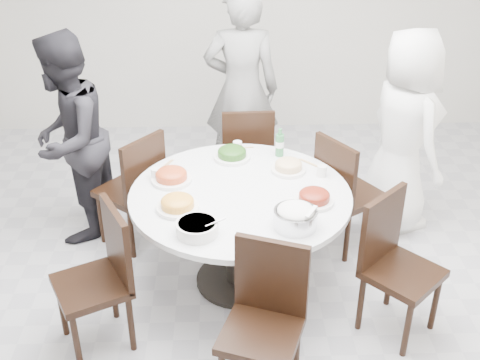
{
  "coord_description": "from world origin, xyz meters",
  "views": [
    {
      "loc": [
        -0.33,
        -3.21,
        2.82
      ],
      "look_at": [
        -0.21,
        0.31,
        0.82
      ],
      "focal_mm": 45.0,
      "sensor_mm": 36.0,
      "label": 1
    }
  ],
  "objects_px": {
    "chair_nw": "(129,188)",
    "beverage_bottle": "(280,142)",
    "chair_n": "(246,155)",
    "diner_left": "(68,140)",
    "soup_bowl": "(197,228)",
    "diner_right": "(404,132)",
    "rice_bowl": "(295,219)",
    "chair_sw": "(91,283)",
    "chair_ne": "(351,192)",
    "dining_table": "(240,238)",
    "chair_s": "(261,331)",
    "chair_se": "(403,271)",
    "diner_middle": "(242,90)"
  },
  "relations": [
    {
      "from": "chair_nw",
      "to": "beverage_bottle",
      "type": "xyz_separation_m",
      "value": [
        1.15,
        -0.02,
        0.38
      ]
    },
    {
      "from": "chair_n",
      "to": "diner_left",
      "type": "relative_size",
      "value": 0.57
    },
    {
      "from": "soup_bowl",
      "to": "diner_left",
      "type": "bearing_deg",
      "value": 130.67
    },
    {
      "from": "chair_nw",
      "to": "diner_left",
      "type": "xyz_separation_m",
      "value": [
        -0.45,
        0.15,
        0.35
      ]
    },
    {
      "from": "diner_right",
      "to": "rice_bowl",
      "type": "xyz_separation_m",
      "value": [
        -0.99,
        -1.18,
        -0.02
      ]
    },
    {
      "from": "chair_nw",
      "to": "chair_sw",
      "type": "bearing_deg",
      "value": 34.66
    },
    {
      "from": "rice_bowl",
      "to": "chair_ne",
      "type": "bearing_deg",
      "value": 58.08
    },
    {
      "from": "chair_nw",
      "to": "chair_ne",
      "type": "bearing_deg",
      "value": 125.43
    },
    {
      "from": "dining_table",
      "to": "chair_n",
      "type": "bearing_deg",
      "value": 85.32
    },
    {
      "from": "chair_nw",
      "to": "chair_s",
      "type": "distance_m",
      "value": 1.83
    },
    {
      "from": "chair_se",
      "to": "diner_right",
      "type": "xyz_separation_m",
      "value": [
        0.31,
        1.28,
        0.35
      ]
    },
    {
      "from": "beverage_bottle",
      "to": "diner_left",
      "type": "bearing_deg",
      "value": 174.07
    },
    {
      "from": "diner_right",
      "to": "chair_s",
      "type": "bearing_deg",
      "value": 126.66
    },
    {
      "from": "chair_nw",
      "to": "soup_bowl",
      "type": "height_order",
      "value": "chair_nw"
    },
    {
      "from": "chair_s",
      "to": "soup_bowl",
      "type": "height_order",
      "value": "chair_s"
    },
    {
      "from": "chair_ne",
      "to": "beverage_bottle",
      "type": "xyz_separation_m",
      "value": [
        -0.55,
        0.09,
        0.38
      ]
    },
    {
      "from": "chair_n",
      "to": "beverage_bottle",
      "type": "distance_m",
      "value": 0.71
    },
    {
      "from": "chair_n",
      "to": "chair_sw",
      "type": "distance_m",
      "value": 1.96
    },
    {
      "from": "chair_s",
      "to": "chair_se",
      "type": "xyz_separation_m",
      "value": [
        0.92,
        0.5,
        0.0
      ]
    },
    {
      "from": "chair_n",
      "to": "diner_right",
      "type": "height_order",
      "value": "diner_right"
    },
    {
      "from": "dining_table",
      "to": "chair_nw",
      "type": "relative_size",
      "value": 1.58
    },
    {
      "from": "dining_table",
      "to": "chair_nw",
      "type": "xyz_separation_m",
      "value": [
        -0.84,
        0.56,
        0.1
      ]
    },
    {
      "from": "dining_table",
      "to": "diner_right",
      "type": "height_order",
      "value": "diner_right"
    },
    {
      "from": "chair_ne",
      "to": "beverage_bottle",
      "type": "distance_m",
      "value": 0.68
    },
    {
      "from": "diner_middle",
      "to": "chair_se",
      "type": "bearing_deg",
      "value": 117.07
    },
    {
      "from": "chair_nw",
      "to": "chair_sw",
      "type": "xyz_separation_m",
      "value": [
        -0.09,
        -1.14,
        0.0
      ]
    },
    {
      "from": "beverage_bottle",
      "to": "dining_table",
      "type": "bearing_deg",
      "value": -120.11
    },
    {
      "from": "chair_ne",
      "to": "chair_se",
      "type": "bearing_deg",
      "value": 155.43
    },
    {
      "from": "chair_ne",
      "to": "rice_bowl",
      "type": "relative_size",
      "value": 3.54
    },
    {
      "from": "diner_middle",
      "to": "rice_bowl",
      "type": "bearing_deg",
      "value": 99.84
    },
    {
      "from": "chair_sw",
      "to": "rice_bowl",
      "type": "bearing_deg",
      "value": 70.65
    },
    {
      "from": "chair_nw",
      "to": "diner_left",
      "type": "distance_m",
      "value": 0.59
    },
    {
      "from": "chair_ne",
      "to": "chair_sw",
      "type": "height_order",
      "value": "same"
    },
    {
      "from": "chair_sw",
      "to": "chair_s",
      "type": "height_order",
      "value": "same"
    },
    {
      "from": "chair_ne",
      "to": "chair_s",
      "type": "height_order",
      "value": "same"
    },
    {
      "from": "chair_ne",
      "to": "chair_sw",
      "type": "distance_m",
      "value": 2.06
    },
    {
      "from": "chair_n",
      "to": "diner_left",
      "type": "xyz_separation_m",
      "value": [
        -1.38,
        -0.39,
        0.35
      ]
    },
    {
      "from": "diner_right",
      "to": "soup_bowl",
      "type": "xyz_separation_m",
      "value": [
        -1.58,
        -1.23,
        -0.03
      ]
    },
    {
      "from": "chair_n",
      "to": "diner_middle",
      "type": "relative_size",
      "value": 0.52
    },
    {
      "from": "dining_table",
      "to": "chair_nw",
      "type": "height_order",
      "value": "chair_nw"
    },
    {
      "from": "diner_left",
      "to": "dining_table",
      "type": "bearing_deg",
      "value": 70.8
    },
    {
      "from": "diner_middle",
      "to": "chair_ne",
      "type": "bearing_deg",
      "value": 129.38
    },
    {
      "from": "chair_sw",
      "to": "chair_se",
      "type": "bearing_deg",
      "value": 64.95
    },
    {
      "from": "chair_n",
      "to": "chair_sw",
      "type": "height_order",
      "value": "same"
    },
    {
      "from": "chair_ne",
      "to": "soup_bowl",
      "type": "bearing_deg",
      "value": 96.14
    },
    {
      "from": "diner_right",
      "to": "chair_sw",
      "type": "bearing_deg",
      "value": 102.17
    },
    {
      "from": "chair_s",
      "to": "diner_middle",
      "type": "relative_size",
      "value": 0.52
    },
    {
      "from": "chair_se",
      "to": "diner_right",
      "type": "distance_m",
      "value": 1.36
    },
    {
      "from": "chair_sw",
      "to": "diner_middle",
      "type": "distance_m",
      "value": 2.34
    },
    {
      "from": "diner_middle",
      "to": "beverage_bottle",
      "type": "relative_size",
      "value": 8.31
    }
  ]
}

